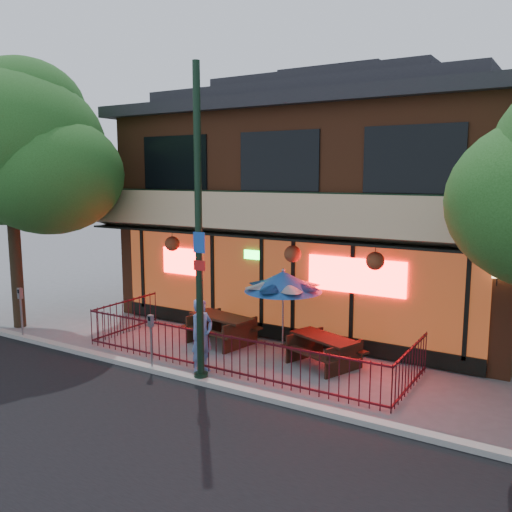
{
  "coord_description": "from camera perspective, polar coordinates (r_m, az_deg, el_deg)",
  "views": [
    {
      "loc": [
        7.15,
        -9.76,
        4.65
      ],
      "look_at": [
        0.0,
        2.0,
        2.57
      ],
      "focal_mm": 38.0,
      "sensor_mm": 36.0,
      "label": 1
    }
  ],
  "objects": [
    {
      "name": "parking_meter_far",
      "position": [
        16.72,
        -23.51,
        -4.72
      ],
      "size": [
        0.14,
        0.13,
        1.49
      ],
      "color": "gray",
      "rests_on": "ground"
    },
    {
      "name": "pedestrian",
      "position": [
        12.95,
        -5.72,
        -8.35
      ],
      "size": [
        0.53,
        0.71,
        1.77
      ],
      "primitive_type": "imported",
      "rotation": [
        0.0,
        0.0,
        1.4
      ],
      "color": "#5876B1",
      "rests_on": "ground"
    },
    {
      "name": "picnic_table_left",
      "position": [
        15.15,
        -3.65,
        -7.26
      ],
      "size": [
        2.06,
        1.72,
        0.79
      ],
      "color": "#351F13",
      "rests_on": "ground"
    },
    {
      "name": "curb",
      "position": [
        12.57,
        -6.09,
        -12.87
      ],
      "size": [
        80.0,
        0.25,
        0.12
      ],
      "primitive_type": "cube",
      "color": "#999993",
      "rests_on": "ground"
    },
    {
      "name": "street_tree_left",
      "position": [
        17.82,
        -24.37,
        11.13
      ],
      "size": [
        5.6,
        5.6,
        8.05
      ],
      "color": "#362B1B",
      "rests_on": "ground"
    },
    {
      "name": "picnic_table_right",
      "position": [
        13.51,
        7.16,
        -9.42
      ],
      "size": [
        2.09,
        1.86,
        0.74
      ],
      "color": "black",
      "rests_on": "ground"
    },
    {
      "name": "patio_umbrella",
      "position": [
        13.85,
        2.88,
        -2.68
      ],
      "size": [
        2.0,
        2.0,
        2.28
      ],
      "color": "gray",
      "rests_on": "ground"
    },
    {
      "name": "restaurant_building",
      "position": [
        18.34,
        8.38,
        6.87
      ],
      "size": [
        12.96,
        9.49,
        8.05
      ],
      "color": "brown",
      "rests_on": "ground"
    },
    {
      "name": "parking_meter_near",
      "position": [
        13.16,
        -10.99,
        -7.99
      ],
      "size": [
        0.13,
        0.12,
        1.37
      ],
      "color": "gray",
      "rests_on": "ground"
    },
    {
      "name": "patio_fence",
      "position": [
        13.14,
        -3.44,
        -9.23
      ],
      "size": [
        8.44,
        2.62,
        1.0
      ],
      "color": "#3E0D16",
      "rests_on": "ground"
    },
    {
      "name": "ground",
      "position": [
        12.97,
        -4.71,
        -12.45
      ],
      "size": [
        80.0,
        80.0,
        0.0
      ],
      "primitive_type": "plane",
      "color": "gray",
      "rests_on": "ground"
    },
    {
      "name": "street_light",
      "position": [
        11.87,
        -6.03,
        1.28
      ],
      "size": [
        0.43,
        0.32,
        7.0
      ],
      "color": "black",
      "rests_on": "ground"
    }
  ]
}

